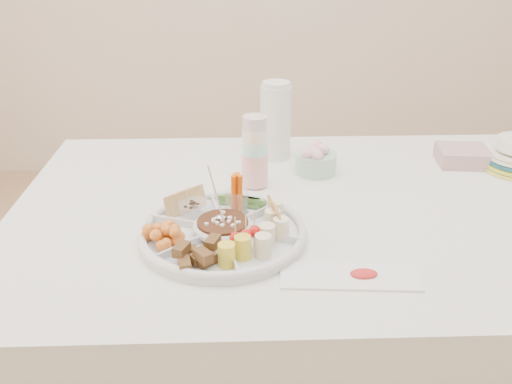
{
  "coord_description": "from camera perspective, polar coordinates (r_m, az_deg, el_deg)",
  "views": [
    {
      "loc": [
        -0.17,
        -1.24,
        1.41
      ],
      "look_at": [
        -0.13,
        -0.06,
        0.83
      ],
      "focal_mm": 38.0,
      "sensor_mm": 36.0,
      "label": 1
    }
  ],
  "objects": [
    {
      "name": "bean_dip",
      "position": [
        1.25,
        -3.52,
        -3.68
      ],
      "size": [
        0.15,
        0.15,
        0.04
      ],
      "primitive_type": "cylinder",
      "rotation": [
        0.0,
        0.0,
        -0.34
      ],
      "color": "#332014",
      "rests_on": "party_tray"
    },
    {
      "name": "napkin_stack",
      "position": [
        1.76,
        20.92,
        3.57
      ],
      "size": [
        0.16,
        0.14,
        0.05
      ],
      "primitive_type": "cube",
      "rotation": [
        0.0,
        0.0,
        -0.11
      ],
      "color": "#C09395",
      "rests_on": "dining_table"
    },
    {
      "name": "placemat",
      "position": [
        1.14,
        9.78,
        -8.74
      ],
      "size": [
        0.29,
        0.11,
        0.01
      ],
      "primitive_type": "cube",
      "rotation": [
        0.0,
        0.0,
        -0.07
      ],
      "color": "white",
      "rests_on": "dining_table"
    },
    {
      "name": "dining_table",
      "position": [
        1.62,
        4.74,
        -13.37
      ],
      "size": [
        1.52,
        1.02,
        0.76
      ],
      "primitive_type": "cube",
      "color": "white",
      "rests_on": "floor"
    },
    {
      "name": "cherries",
      "position": [
        1.23,
        -9.51,
        -4.06
      ],
      "size": [
        0.15,
        0.15,
        0.05
      ],
      "primitive_type": null,
      "rotation": [
        0.0,
        0.0,
        -0.34
      ],
      "color": "orange",
      "rests_on": "party_tray"
    },
    {
      "name": "granola_chunks",
      "position": [
        1.14,
        -5.82,
        -6.5
      ],
      "size": [
        0.14,
        0.14,
        0.05
      ],
      "primitive_type": null,
      "rotation": [
        0.0,
        0.0,
        -0.34
      ],
      "color": "brown",
      "rests_on": "party_tray"
    },
    {
      "name": "cup_stack",
      "position": [
        1.47,
        -0.13,
        4.28
      ],
      "size": [
        0.09,
        0.09,
        0.2
      ],
      "primitive_type": "cylinder",
      "rotation": [
        0.0,
        0.0,
        -0.18
      ],
      "color": "beige",
      "rests_on": "dining_table"
    },
    {
      "name": "party_tray",
      "position": [
        1.25,
        -3.51,
        -3.98
      ],
      "size": [
        0.48,
        0.48,
        0.04
      ],
      "primitive_type": "cylinder",
      "rotation": [
        0.0,
        0.0,
        -0.34
      ],
      "color": "white",
      "rests_on": "dining_table"
    },
    {
      "name": "pita_raisins",
      "position": [
        1.33,
        -7.1,
        -1.1
      ],
      "size": [
        0.14,
        0.14,
        0.06
      ],
      "primitive_type": null,
      "rotation": [
        0.0,
        0.0,
        -0.34
      ],
      "color": "#E8C58A",
      "rests_on": "party_tray"
    },
    {
      "name": "thermos",
      "position": [
        1.66,
        2.07,
        7.6
      ],
      "size": [
        0.11,
        0.11,
        0.24
      ],
      "primitive_type": "cylinder",
      "rotation": [
        0.0,
        0.0,
        0.16
      ],
      "color": "white",
      "rests_on": "dining_table"
    },
    {
      "name": "flower_bowl",
      "position": [
        1.59,
        6.33,
        3.58
      ],
      "size": [
        0.15,
        0.15,
        0.09
      ],
      "primitive_type": "cylinder",
      "rotation": [
        0.0,
        0.0,
        -0.28
      ],
      "color": "#9FB4AA",
      "rests_on": "dining_table"
    },
    {
      "name": "tortillas",
      "position": [
        1.26,
        2.28,
        -2.49
      ],
      "size": [
        0.12,
        0.12,
        0.06
      ],
      "primitive_type": null,
      "rotation": [
        0.0,
        0.0,
        -0.34
      ],
      "color": "#8C5F41",
      "rests_on": "party_tray"
    },
    {
      "name": "banana_tomato",
      "position": [
        1.15,
        0.59,
        -4.79
      ],
      "size": [
        0.15,
        0.15,
        0.1
      ],
      "primitive_type": null,
      "rotation": [
        0.0,
        0.0,
        -0.34
      ],
      "color": "#DDCA86",
      "rests_on": "party_tray"
    },
    {
      "name": "carrot_cucumber",
      "position": [
        1.34,
        -1.62,
        0.21
      ],
      "size": [
        0.14,
        0.14,
        0.1
      ],
      "primitive_type": null,
      "rotation": [
        0.0,
        0.0,
        -0.34
      ],
      "color": "#F15D07",
      "rests_on": "party_tray"
    }
  ]
}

